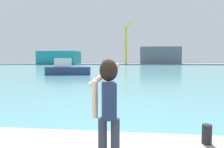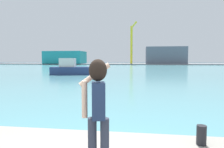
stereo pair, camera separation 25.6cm
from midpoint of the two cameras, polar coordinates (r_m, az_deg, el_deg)
ground_plane at (r=52.82m, az=7.24°, el=1.63°), size 220.00×220.00×0.00m
harbor_water at (r=54.82m, az=7.27°, el=1.73°), size 140.00×100.00×0.02m
far_shore_dock at (r=94.79m, az=7.62°, el=2.82°), size 140.00×20.00×0.44m
person_photographer at (r=3.20m, az=-1.75°, el=-7.97°), size 0.53×0.54×1.74m
harbor_bollard at (r=4.74m, az=25.19°, el=-15.20°), size 0.20×0.20×0.40m
boat_moored at (r=30.21m, az=-10.89°, el=1.43°), size 6.56×3.59×2.39m
warehouse_left at (r=96.01m, az=-12.86°, el=4.54°), size 17.21×11.04×5.49m
warehouse_right at (r=93.56m, az=14.73°, el=5.05°), size 16.94×11.37×7.23m
port_crane at (r=89.82m, az=5.70°, el=9.54°), size 3.12×13.82×16.52m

